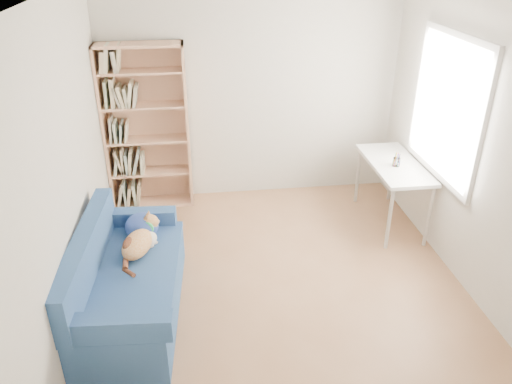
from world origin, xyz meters
TOP-DOWN VIEW (x-y plane):
  - ground at (0.00, 0.00)m, footprint 4.00×4.00m
  - room_shell at (0.10, 0.03)m, footprint 3.54×4.04m
  - sofa at (-1.37, -0.18)m, footprint 0.91×1.73m
  - bookshelf at (-1.26, 1.83)m, footprint 0.97×0.30m
  - desk at (1.46, 1.01)m, footprint 0.53×1.16m
  - pen_cup at (1.44, 0.93)m, footprint 0.08×0.08m

SIDE VIEW (x-z plane):
  - ground at x=0.00m, z-range 0.00..0.00m
  - sofa at x=-1.37m, z-range -0.10..0.73m
  - desk at x=1.46m, z-range 0.30..1.05m
  - pen_cup at x=1.44m, z-range 0.73..0.88m
  - bookshelf at x=-1.26m, z-range -0.08..1.87m
  - room_shell at x=0.10m, z-range 0.33..2.95m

